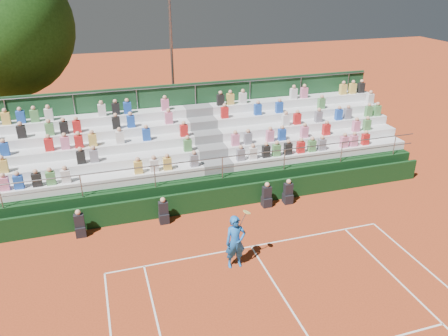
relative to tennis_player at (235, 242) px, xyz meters
name	(u,v)px	position (x,y,z in m)	size (l,w,h in m)	color
ground	(251,247)	(0.96, 0.92, -1.01)	(90.00, 90.00, 0.00)	#A83E1C
courtside_wall	(226,197)	(0.96, 4.12, -0.51)	(20.00, 0.15, 1.00)	black
line_officials	(204,206)	(-0.18, 3.67, -0.54)	(9.43, 0.40, 1.19)	black
grandstand	(206,158)	(0.95, 7.36, 0.07)	(20.00, 5.20, 4.40)	black
tennis_player	(235,242)	(0.00, 0.00, 0.00)	(0.90, 0.50, 2.22)	blue
tree_east	(1,27)	(-8.19, 13.74, 5.97)	(7.32, 7.32, 10.66)	#382514
floodlight_mast	(172,53)	(0.61, 13.57, 4.24)	(0.60, 0.25, 9.14)	gray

